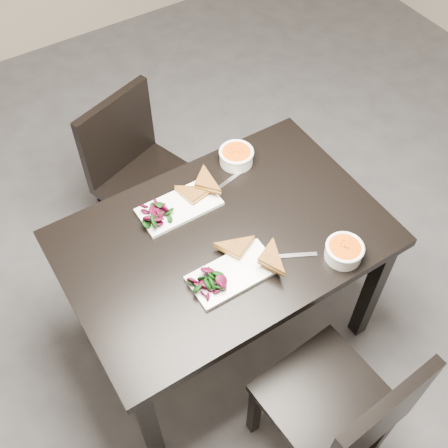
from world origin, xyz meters
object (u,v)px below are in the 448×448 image
at_px(chair_far, 139,170).
at_px(soup_bowl_far, 236,156).
at_px(plate_near, 233,274).
at_px(table, 224,251).
at_px(chair_near, 344,411).
at_px(plate_far, 179,207).
at_px(soup_bowl_near, 344,251).

height_order(chair_far, soup_bowl_far, chair_far).
height_order(plate_near, soup_bowl_far, soup_bowl_far).
height_order(table, plate_near, plate_near).
bearing_deg(plate_near, chair_near, -77.64).
bearing_deg(soup_bowl_far, plate_near, -124.18).
bearing_deg(chair_far, plate_near, -110.97).
relative_size(table, plate_far, 3.81).
bearing_deg(chair_far, plate_far, -113.75).
xyz_separation_m(plate_near, soup_bowl_far, (0.31, 0.46, 0.03)).
height_order(chair_near, soup_bowl_far, chair_near).
height_order(plate_near, plate_far, same).
bearing_deg(plate_near, soup_bowl_far, 55.82).
bearing_deg(soup_bowl_near, soup_bowl_far, 96.41).
distance_m(plate_near, soup_bowl_far, 0.56).
relative_size(plate_near, soup_bowl_near, 2.23).
xyz_separation_m(chair_near, plate_far, (-0.13, 0.91, 0.27)).
xyz_separation_m(chair_near, soup_bowl_far, (0.19, 1.00, 0.30)).
bearing_deg(plate_far, plate_near, -88.39).
bearing_deg(plate_near, plate_far, 91.61).
distance_m(chair_near, soup_bowl_far, 1.06).
distance_m(table, plate_far, 0.24).
bearing_deg(soup_bowl_near, plate_far, 127.28).
bearing_deg(soup_bowl_far, soup_bowl_near, -83.59).
bearing_deg(plate_far, chair_far, 84.98).
bearing_deg(table, chair_near, -85.77).
xyz_separation_m(chair_near, soup_bowl_near, (0.26, 0.40, 0.30)).
relative_size(plate_near, soup_bowl_far, 2.17).
height_order(soup_bowl_near, plate_far, soup_bowl_near).
height_order(chair_near, soup_bowl_near, chair_near).
relative_size(chair_near, plate_far, 2.70).
relative_size(chair_far, plate_far, 2.70).
xyz_separation_m(chair_far, plate_far, (-0.04, -0.51, 0.27)).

